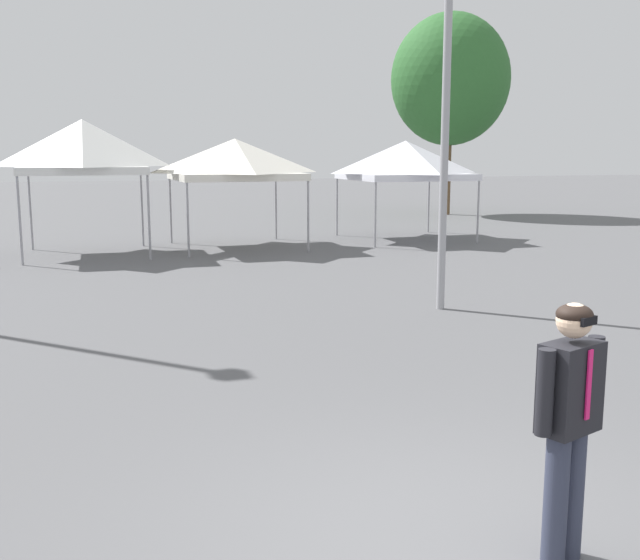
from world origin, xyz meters
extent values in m
plane|color=#5B5B5E|center=(0.00, 0.00, 0.00)|extent=(140.00, 140.00, 0.00)
cylinder|color=#9E9EA3|center=(-3.32, 15.06, 1.18)|extent=(0.06, 0.06, 2.36)
cylinder|color=#9E9EA3|center=(-0.26, 14.90, 1.18)|extent=(0.06, 0.06, 2.36)
cylinder|color=#9E9EA3|center=(-3.16, 18.12, 1.18)|extent=(0.06, 0.06, 2.36)
cylinder|color=#9E9EA3|center=(-0.10, 17.96, 1.18)|extent=(0.06, 0.06, 2.36)
pyramid|color=white|center=(-1.71, 16.51, 2.97)|extent=(3.37, 3.37, 1.22)
cube|color=white|center=(-1.71, 16.51, 2.26)|extent=(3.34, 3.34, 0.20)
cylinder|color=#9E9EA3|center=(0.76, 15.10, 1.08)|extent=(0.06, 0.06, 2.15)
cylinder|color=#9E9EA3|center=(4.06, 15.07, 1.08)|extent=(0.06, 0.06, 2.15)
cylinder|color=#9E9EA3|center=(0.79, 18.40, 1.08)|extent=(0.06, 0.06, 2.15)
cylinder|color=#9E9EA3|center=(4.09, 18.37, 1.08)|extent=(0.06, 0.06, 2.15)
pyramid|color=white|center=(2.42, 16.73, 2.63)|extent=(3.49, 3.49, 0.96)
cube|color=white|center=(2.42, 16.73, 2.05)|extent=(3.46, 3.46, 0.20)
cylinder|color=#9E9EA3|center=(6.20, 15.37, 1.04)|extent=(0.06, 0.06, 2.08)
cylinder|color=#9E9EA3|center=(9.54, 15.29, 1.04)|extent=(0.06, 0.06, 2.08)
cylinder|color=#9E9EA3|center=(6.28, 18.71, 1.04)|extent=(0.06, 0.06, 2.08)
cylinder|color=#9E9EA3|center=(9.62, 18.63, 1.04)|extent=(0.06, 0.06, 2.08)
pyramid|color=white|center=(7.91, 17.00, 2.58)|extent=(3.59, 3.59, 1.00)
cube|color=white|center=(7.91, 17.00, 1.98)|extent=(3.56, 3.56, 0.20)
cylinder|color=#33384C|center=(0.55, -0.55, 0.46)|extent=(0.16, 0.16, 0.92)
cylinder|color=#33384C|center=(0.72, -0.49, 0.46)|extent=(0.16, 0.16, 0.92)
cube|color=black|center=(0.63, -0.52, 1.22)|extent=(0.47, 0.36, 0.60)
cylinder|color=black|center=(0.38, -0.61, 1.24)|extent=(0.11, 0.11, 0.56)
cylinder|color=black|center=(0.89, -0.44, 1.24)|extent=(0.11, 0.11, 0.56)
sphere|color=beige|center=(0.63, -0.52, 1.67)|extent=(0.23, 0.23, 0.23)
ellipsoid|color=black|center=(0.63, -0.52, 1.71)|extent=(0.23, 0.23, 0.14)
cube|color=black|center=(0.67, -0.62, 1.68)|extent=(0.15, 0.07, 0.06)
cube|color=#E51966|center=(0.68, -0.65, 1.27)|extent=(0.05, 0.03, 0.46)
cylinder|color=#9E9EA3|center=(3.84, 7.09, 4.67)|extent=(0.14, 0.14, 9.33)
cylinder|color=brown|center=(13.88, 25.04, 1.89)|extent=(0.28, 0.28, 3.78)
ellipsoid|color=#2D662D|center=(13.88, 25.04, 5.83)|extent=(5.11, 5.11, 5.62)
camera|label=1|loc=(-2.45, -4.38, 2.73)|focal=41.92mm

